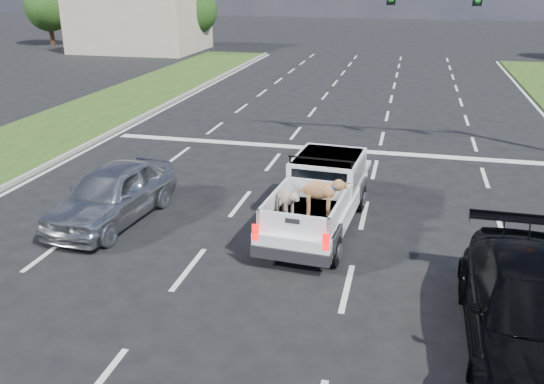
% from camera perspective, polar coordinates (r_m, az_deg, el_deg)
% --- Properties ---
extents(ground, '(160.00, 160.00, 0.00)m').
position_cam_1_polar(ground, '(12.47, -0.66, -8.54)').
color(ground, black).
rests_on(ground, ground).
extents(road_markings, '(17.75, 60.00, 0.01)m').
position_cam_1_polar(road_markings, '(18.36, 4.37, 1.28)').
color(road_markings, silver).
rests_on(road_markings, ground).
extents(curb_left, '(0.15, 60.00, 0.14)m').
position_cam_1_polar(curb_left, '(21.16, -20.87, 2.78)').
color(curb_left, gray).
rests_on(curb_left, ground).
extents(building_left, '(10.00, 8.00, 4.40)m').
position_cam_1_polar(building_left, '(51.93, -12.88, 15.92)').
color(building_left, '#C4B196').
rests_on(building_left, ground).
extents(tree_far_a, '(4.20, 4.20, 5.40)m').
position_cam_1_polar(tree_far_a, '(58.59, -21.29, 16.64)').
color(tree_far_a, '#332114').
rests_on(tree_far_a, ground).
extents(tree_far_b, '(4.20, 4.20, 5.40)m').
position_cam_1_polar(tree_far_b, '(55.47, -15.93, 17.07)').
color(tree_far_b, '#332114').
rests_on(tree_far_b, ground).
extents(tree_far_c, '(4.20, 4.20, 5.40)m').
position_cam_1_polar(tree_far_c, '(52.09, -7.84, 17.45)').
color(tree_far_c, '#332114').
rests_on(tree_far_c, ground).
extents(pickup_truck, '(2.17, 5.05, 1.85)m').
position_cam_1_polar(pickup_truck, '(14.62, 4.71, -0.35)').
color(pickup_truck, black).
rests_on(pickup_truck, ground).
extents(silver_sedan, '(2.19, 4.54, 1.49)m').
position_cam_1_polar(silver_sedan, '(15.58, -15.55, -0.16)').
color(silver_sedan, '#AEB0B6').
rests_on(silver_sedan, ground).
extents(black_coupe, '(2.26, 5.44, 1.57)m').
position_cam_1_polar(black_coupe, '(10.77, 24.44, -10.87)').
color(black_coupe, black).
rests_on(black_coupe, ground).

